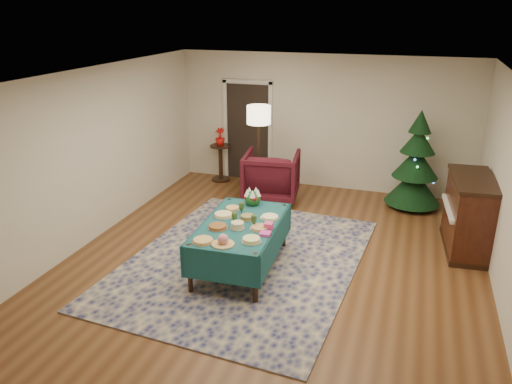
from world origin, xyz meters
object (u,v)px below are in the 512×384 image
(floor_lamp, at_px, (259,121))
(christmas_tree, at_px, (416,165))
(gift_box, at_px, (269,226))
(side_table, at_px, (221,163))
(piano, at_px, (469,215))
(buffet_table, at_px, (241,232))
(potted_plant, at_px, (220,140))
(armchair, at_px, (271,174))

(floor_lamp, bearing_deg, christmas_tree, 10.68)
(gift_box, xyz_separation_m, side_table, (-2.15, 3.58, -0.37))
(piano, bearing_deg, christmas_tree, 117.86)
(buffet_table, height_order, potted_plant, potted_plant)
(floor_lamp, distance_m, piano, 3.96)
(armchair, bearing_deg, gift_box, 97.84)
(side_table, bearing_deg, christmas_tree, -4.11)
(floor_lamp, distance_m, potted_plant, 1.55)
(armchair, xyz_separation_m, potted_plant, (-1.35, 0.74, 0.37))
(floor_lamp, relative_size, piano, 1.32)
(armchair, bearing_deg, buffet_table, 89.75)
(buffet_table, bearing_deg, christmas_tree, 54.89)
(gift_box, xyz_separation_m, floor_lamp, (-1.02, 2.75, 0.81))
(buffet_table, bearing_deg, side_table, 116.13)
(piano, bearing_deg, floor_lamp, 164.24)
(armchair, height_order, piano, piano)
(side_table, height_order, potted_plant, potted_plant)
(armchair, distance_m, floor_lamp, 1.07)
(side_table, relative_size, christmas_tree, 0.43)
(armchair, distance_m, christmas_tree, 2.68)
(buffet_table, xyz_separation_m, christmas_tree, (2.26, 3.22, 0.26))
(gift_box, xyz_separation_m, christmas_tree, (1.83, 3.29, 0.07))
(buffet_table, height_order, armchair, armchair)
(side_table, bearing_deg, piano, -21.19)
(buffet_table, relative_size, christmas_tree, 1.01)
(floor_lamp, height_order, potted_plant, floor_lamp)
(floor_lamp, xyz_separation_m, piano, (3.69, -1.04, -0.99))
(gift_box, bearing_deg, armchair, 105.62)
(potted_plant, bearing_deg, side_table, 90.00)
(gift_box, height_order, piano, piano)
(floor_lamp, bearing_deg, side_table, 143.70)
(buffet_table, bearing_deg, potted_plant, 116.13)
(gift_box, distance_m, floor_lamp, 3.05)
(floor_lamp, bearing_deg, gift_box, -69.60)
(armchair, xyz_separation_m, floor_lamp, (-0.23, -0.09, 1.04))
(christmas_tree, bearing_deg, buffet_table, -125.11)
(floor_lamp, xyz_separation_m, side_table, (-1.12, 0.82, -1.18))
(side_table, xyz_separation_m, christmas_tree, (3.98, -0.29, 0.45))
(christmas_tree, xyz_separation_m, piano, (0.84, -1.58, -0.25))
(armchair, bearing_deg, potted_plant, -36.43)
(gift_box, height_order, christmas_tree, christmas_tree)
(side_table, bearing_deg, buffet_table, -63.87)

